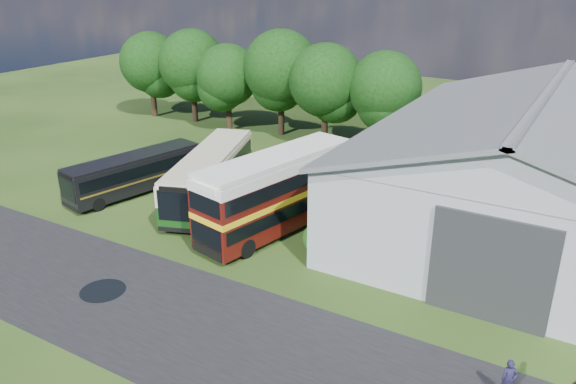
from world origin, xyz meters
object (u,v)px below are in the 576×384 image
Objects in this scene: bus_green_single at (210,175)px; bus_dark_single at (135,173)px; storage_shed at (537,157)px; visitor_a at (509,380)px; bus_maroon_double at (277,193)px.

bus_green_single reaches higher than bus_dark_single.
storage_shed is 25.96m from bus_dark_single.
storage_shed is 15.78× the size of visitor_a.
bus_dark_single is at bearing 177.94° from bus_green_single.
storage_shed is at bearing 46.87° from bus_maroon_double.
bus_green_single is at bearing -159.69° from storage_shed.
bus_dark_single is at bearing 139.54° from visitor_a.
visitor_a is (14.61, -7.87, -1.55)m from bus_maroon_double.
bus_dark_single is 6.40× the size of visitor_a.
bus_dark_single is 27.35m from visitor_a.
bus_green_single is (-19.03, -7.04, -2.42)m from storage_shed.
storage_shed reaches higher than bus_green_single.
storage_shed reaches higher than visitor_a.
bus_dark_single is (-5.28, -1.65, -0.31)m from bus_green_single.
bus_green_single is 1.21× the size of bus_dark_single.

